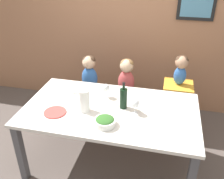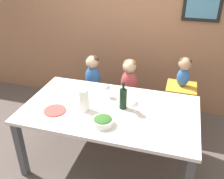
{
  "view_description": "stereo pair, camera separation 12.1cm",
  "coord_description": "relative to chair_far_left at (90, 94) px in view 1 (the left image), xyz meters",
  "views": [
    {
      "loc": [
        0.51,
        -2.11,
        2.15
      ],
      "look_at": [
        0.0,
        0.08,
        0.91
      ],
      "focal_mm": 40.0,
      "sensor_mm": 36.0,
      "label": 1
    },
    {
      "loc": [
        0.63,
        -2.07,
        2.15
      ],
      "look_at": [
        0.0,
        0.08,
        0.91
      ],
      "focal_mm": 40.0,
      "sensor_mm": 36.0,
      "label": 2
    }
  ],
  "objects": [
    {
      "name": "ground_plane",
      "position": [
        0.48,
        -0.79,
        -0.4
      ],
      "size": [
        14.0,
        14.0,
        0.0
      ],
      "primitive_type": "plane",
      "color": "#564C47"
    },
    {
      "name": "wall_back",
      "position": [
        0.49,
        0.59,
        0.95
      ],
      "size": [
        10.0,
        0.09,
        2.7
      ],
      "color": "#9E6B4C",
      "rests_on": "ground_plane"
    },
    {
      "name": "dining_table",
      "position": [
        0.48,
        -0.79,
        0.25
      ],
      "size": [
        1.79,
        1.02,
        0.73
      ],
      "color": "silver",
      "rests_on": "ground_plane"
    },
    {
      "name": "chair_far_left",
      "position": [
        0.0,
        0.0,
        0.0
      ],
      "size": [
        0.43,
        0.42,
        0.47
      ],
      "color": "silver",
      "rests_on": "ground_plane"
    },
    {
      "name": "chair_far_center",
      "position": [
        0.51,
        0.0,
        0.0
      ],
      "size": [
        0.43,
        0.42,
        0.47
      ],
      "color": "silver",
      "rests_on": "ground_plane"
    },
    {
      "name": "chair_right_highchair",
      "position": [
        1.18,
        0.0,
        0.15
      ],
      "size": [
        0.36,
        0.35,
        0.69
      ],
      "color": "silver",
      "rests_on": "ground_plane"
    },
    {
      "name": "person_child_left",
      "position": [
        0.0,
        0.0,
        0.34
      ],
      "size": [
        0.22,
        0.18,
        0.49
      ],
      "color": "#3366B2",
      "rests_on": "chair_far_left"
    },
    {
      "name": "person_child_center",
      "position": [
        0.51,
        0.0,
        0.34
      ],
      "size": [
        0.22,
        0.18,
        0.49
      ],
      "color": "#C64C4C",
      "rests_on": "chair_far_center"
    },
    {
      "name": "person_baby_right",
      "position": [
        1.18,
        0.0,
        0.53
      ],
      "size": [
        0.16,
        0.16,
        0.38
      ],
      "color": "#3366B2",
      "rests_on": "chair_right_highchair"
    },
    {
      "name": "wine_bottle",
      "position": [
        0.61,
        -0.75,
        0.45
      ],
      "size": [
        0.08,
        0.08,
        0.29
      ],
      "color": "black",
      "rests_on": "dining_table"
    },
    {
      "name": "paper_towel_roll",
      "position": [
        0.24,
        -0.9,
        0.45
      ],
      "size": [
        0.1,
        0.1,
        0.24
      ],
      "color": "white",
      "rests_on": "dining_table"
    },
    {
      "name": "wine_glass_near",
      "position": [
        0.74,
        -0.83,
        0.45
      ],
      "size": [
        0.08,
        0.08,
        0.16
      ],
      "color": "white",
      "rests_on": "dining_table"
    },
    {
      "name": "wine_glass_far",
      "position": [
        0.38,
        -0.58,
        0.45
      ],
      "size": [
        0.08,
        0.08,
        0.16
      ],
      "color": "white",
      "rests_on": "dining_table"
    },
    {
      "name": "salad_bowl_large",
      "position": [
        0.5,
        -1.08,
        0.38
      ],
      "size": [
        0.2,
        0.2,
        0.08
      ],
      "color": "white",
      "rests_on": "dining_table"
    },
    {
      "name": "dinner_plate_front_left",
      "position": [
        -0.04,
        -1.0,
        0.34
      ],
      "size": [
        0.22,
        0.22,
        0.01
      ],
      "color": "#D14C47",
      "rests_on": "dining_table"
    },
    {
      "name": "dinner_plate_back_left",
      "position": [
        0.02,
        -0.49,
        0.34
      ],
      "size": [
        0.22,
        0.22,
        0.01
      ],
      "color": "silver",
      "rests_on": "dining_table"
    }
  ]
}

